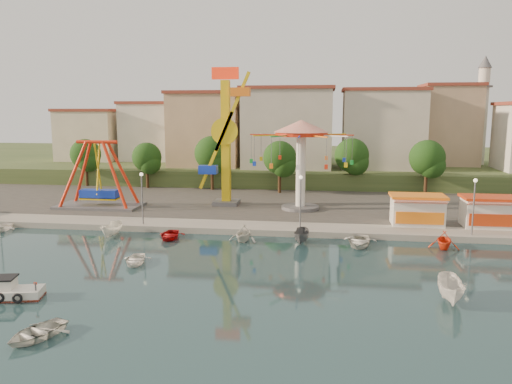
% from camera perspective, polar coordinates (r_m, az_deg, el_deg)
% --- Properties ---
extents(ground, '(200.00, 200.00, 0.00)m').
position_cam_1_polar(ground, '(38.09, -8.28, -9.21)').
color(ground, '#132F36').
rests_on(ground, ground).
extents(quay_deck, '(200.00, 100.00, 0.60)m').
position_cam_1_polar(quay_deck, '(97.90, 1.87, 2.39)').
color(quay_deck, '#9E998E').
rests_on(quay_deck, ground).
extents(asphalt_pad, '(90.00, 28.00, 0.01)m').
position_cam_1_polar(asphalt_pad, '(66.45, -1.08, -0.62)').
color(asphalt_pad, '#4C4944').
rests_on(asphalt_pad, quay_deck).
extents(hill_terrace, '(200.00, 60.00, 3.00)m').
position_cam_1_polar(hill_terrace, '(102.71, 2.17, 3.38)').
color(hill_terrace, '#384C26').
rests_on(hill_terrace, ground).
extents(pirate_ship_ride, '(10.00, 5.00, 8.00)m').
position_cam_1_polar(pirate_ship_ride, '(62.18, -17.56, 1.79)').
color(pirate_ship_ride, '#59595E').
rests_on(pirate_ship_ride, quay_deck).
extents(kamikaze_tower, '(4.77, 3.10, 16.50)m').
position_cam_1_polar(kamikaze_tower, '(60.29, -3.31, 5.97)').
color(kamikaze_tower, '#59595E').
rests_on(kamikaze_tower, quay_deck).
extents(wave_swinger, '(11.60, 11.60, 10.40)m').
position_cam_1_polar(wave_swinger, '(57.81, 5.18, 5.44)').
color(wave_swinger, '#59595E').
rests_on(wave_swinger, quay_deck).
extents(booth_left, '(5.40, 3.78, 3.08)m').
position_cam_1_polar(booth_left, '(52.89, 17.95, -1.93)').
color(booth_left, white).
rests_on(booth_left, quay_deck).
extents(booth_mid, '(5.40, 3.78, 3.08)m').
position_cam_1_polar(booth_mid, '(54.53, 25.12, -2.03)').
color(booth_mid, white).
rests_on(booth_mid, quay_deck).
extents(lamp_post_1, '(0.14, 0.14, 5.00)m').
position_cam_1_polar(lamp_post_1, '(51.82, -12.87, -0.87)').
color(lamp_post_1, '#59595E').
rests_on(lamp_post_1, quay_deck).
extents(lamp_post_2, '(0.14, 0.14, 5.00)m').
position_cam_1_polar(lamp_post_2, '(48.53, 5.09, -1.36)').
color(lamp_post_2, '#59595E').
rests_on(lamp_post_2, quay_deck).
extents(lamp_post_3, '(0.14, 0.14, 5.00)m').
position_cam_1_polar(lamp_post_3, '(50.36, 23.60, -1.71)').
color(lamp_post_3, '#59595E').
rests_on(lamp_post_3, quay_deck).
extents(tree_0, '(4.60, 4.60, 7.19)m').
position_cam_1_polar(tree_0, '(80.57, -18.90, 4.11)').
color(tree_0, '#382314').
rests_on(tree_0, quay_deck).
extents(tree_1, '(4.35, 4.35, 6.80)m').
position_cam_1_polar(tree_1, '(75.92, -12.38, 3.90)').
color(tree_1, '#382314').
rests_on(tree_1, quay_deck).
extents(tree_2, '(5.02, 5.02, 7.85)m').
position_cam_1_polar(tree_2, '(72.58, -5.07, 4.41)').
color(tree_2, '#382314').
rests_on(tree_2, quay_deck).
extents(tree_3, '(4.68, 4.68, 7.32)m').
position_cam_1_polar(tree_3, '(69.60, 2.73, 3.93)').
color(tree_3, '#382314').
rests_on(tree_3, quay_deck).
extents(tree_4, '(4.86, 4.86, 7.60)m').
position_cam_1_polar(tree_4, '(72.37, 10.88, 4.13)').
color(tree_4, '#382314').
rests_on(tree_4, quay_deck).
extents(tree_5, '(4.83, 4.83, 7.54)m').
position_cam_1_polar(tree_5, '(71.78, 18.97, 3.72)').
color(tree_5, '#382314').
rests_on(tree_5, quay_deck).
extents(building_0, '(9.26, 9.53, 11.87)m').
position_cam_1_polar(building_0, '(91.83, -20.59, 6.76)').
color(building_0, beige).
rests_on(building_0, hill_terrace).
extents(building_1, '(12.33, 9.01, 8.63)m').
position_cam_1_polar(building_1, '(91.79, -12.28, 6.12)').
color(building_1, silver).
rests_on(building_1, hill_terrace).
extents(building_2, '(11.95, 9.28, 11.23)m').
position_cam_1_polar(building_2, '(88.63, -4.12, 7.04)').
color(building_2, tan).
rests_on(building_2, hill_terrace).
extents(building_3, '(12.59, 10.50, 9.20)m').
position_cam_1_polar(building_3, '(83.70, 4.76, 6.21)').
color(building_3, beige).
rests_on(building_3, hill_terrace).
extents(building_4, '(10.75, 9.23, 9.24)m').
position_cam_1_polar(building_4, '(87.40, 13.79, 6.12)').
color(building_4, beige).
rests_on(building_4, hill_terrace).
extents(building_5, '(12.77, 10.96, 11.21)m').
position_cam_1_polar(building_5, '(87.86, 22.65, 6.33)').
color(building_5, tan).
rests_on(building_5, hill_terrace).
extents(minaret, '(2.80, 2.80, 18.00)m').
position_cam_1_polar(minaret, '(92.29, 24.43, 8.78)').
color(minaret, silver).
rests_on(minaret, hill_terrace).
extents(cabin_motorboat, '(4.56, 2.58, 1.51)m').
position_cam_1_polar(cabin_motorboat, '(36.65, -26.65, -10.22)').
color(cabin_motorboat, white).
rests_on(cabin_motorboat, ground).
extents(rowboat_a, '(2.72, 3.47, 0.65)m').
position_cam_1_polar(rowboat_a, '(41.05, -13.66, -7.54)').
color(rowboat_a, white).
rests_on(rowboat_a, ground).
extents(rowboat_b, '(3.54, 4.11, 0.72)m').
position_cam_1_polar(rowboat_b, '(29.98, -23.83, -14.44)').
color(rowboat_b, silver).
rests_on(rowboat_b, ground).
extents(skiff, '(1.94, 4.21, 1.57)m').
position_cam_1_polar(skiff, '(34.50, 21.41, -10.39)').
color(skiff, silver).
rests_on(skiff, ground).
extents(moored_boat_2, '(1.45, 3.64, 1.39)m').
position_cam_1_polar(moored_boat_2, '(50.14, -16.14, -4.15)').
color(moored_boat_2, silver).
rests_on(moored_boat_2, ground).
extents(moored_boat_3, '(2.79, 3.71, 0.73)m').
position_cam_1_polar(moored_boat_3, '(48.19, -9.86, -4.86)').
color(moored_boat_3, '#AA0D10').
rests_on(moored_boat_3, ground).
extents(moored_boat_4, '(3.17, 3.50, 1.61)m').
position_cam_1_polar(moored_boat_4, '(46.43, -1.45, -4.71)').
color(moored_boat_4, silver).
rests_on(moored_boat_4, ground).
extents(moored_boat_5, '(1.54, 3.57, 1.35)m').
position_cam_1_polar(moored_boat_5, '(45.91, 5.25, -5.07)').
color(moored_boat_5, '#525256').
rests_on(moored_boat_5, ground).
extents(moored_boat_6, '(3.60, 4.61, 0.87)m').
position_cam_1_polar(moored_boat_6, '(46.04, 11.70, -5.50)').
color(moored_boat_6, silver).
rests_on(moored_boat_6, ground).
extents(moored_boat_7, '(3.08, 3.42, 1.59)m').
position_cam_1_polar(moored_boat_7, '(47.02, 20.69, -5.15)').
color(moored_boat_7, '#F43C15').
rests_on(moored_boat_7, ground).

